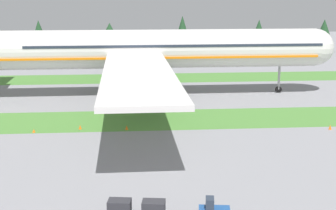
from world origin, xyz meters
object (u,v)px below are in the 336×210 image
object	(u,v)px
taxiway_marker_1	(80,127)
taxiway_marker_0	(330,127)
cargo_dolly_lead	(154,208)
cargo_dolly_second	(119,207)
taxiway_marker_2	(127,128)
airliner	(141,49)
taxiway_marker_3	(34,131)

from	to	relation	value
taxiway_marker_1	taxiway_marker_0	bearing A→B (deg)	-5.00
cargo_dolly_lead	taxiway_marker_0	xyz separation A→B (m)	(25.88, 25.28, -0.58)
cargo_dolly_second	taxiway_marker_0	xyz separation A→B (m)	(28.75, 24.86, -0.58)
cargo_dolly_lead	taxiway_marker_2	xyz separation A→B (m)	(-2.27, 27.54, -0.63)
airliner	taxiway_marker_2	xyz separation A→B (m)	(-2.78, -23.03, -8.24)
cargo_dolly_second	taxiway_marker_3	xyz separation A→B (m)	(-11.99, 26.74, -0.69)
cargo_dolly_lead	taxiway_marker_1	size ratio (longest dim) A/B	4.01
taxiway_marker_3	taxiway_marker_2	bearing A→B (deg)	1.72
taxiway_marker_0	taxiway_marker_1	bearing A→B (deg)	175.00
taxiway_marker_1	taxiway_marker_3	xyz separation A→B (m)	(-6.13, -1.15, -0.07)
cargo_dolly_lead	taxiway_marker_1	world-z (taller)	cargo_dolly_lead
airliner	cargo_dolly_lead	bearing A→B (deg)	-1.03
taxiway_marker_0	taxiway_marker_2	distance (m)	28.24
airliner	cargo_dolly_lead	distance (m)	51.15
cargo_dolly_second	taxiway_marker_0	distance (m)	38.02
taxiway_marker_0	airliner	bearing A→B (deg)	135.09
taxiway_marker_1	taxiway_marker_2	size ratio (longest dim) A/B	1.03
taxiway_marker_1	taxiway_marker_2	bearing A→B (deg)	-6.77
taxiway_marker_1	taxiway_marker_2	distance (m)	6.50
airliner	cargo_dolly_lead	xyz separation A→B (m)	(-0.51, -50.58, -7.61)
airliner	taxiway_marker_0	xyz separation A→B (m)	(25.37, -25.29, -8.20)
airliner	taxiway_marker_1	bearing A→B (deg)	-22.99
taxiway_marker_2	cargo_dolly_lead	bearing A→B (deg)	-85.29
taxiway_marker_2	taxiway_marker_3	world-z (taller)	taxiway_marker_2
airliner	taxiway_marker_3	distance (m)	29.21
airliner	cargo_dolly_second	xyz separation A→B (m)	(-3.38, -50.16, -7.61)
cargo_dolly_lead	taxiway_marker_2	distance (m)	27.64
cargo_dolly_second	taxiway_marker_2	xyz separation A→B (m)	(0.60, 27.12, -0.63)
taxiway_marker_1	taxiway_marker_3	size ratio (longest dim) A/B	1.29
airliner	taxiway_marker_0	distance (m)	36.75
cargo_dolly_second	taxiway_marker_0	size ratio (longest dim) A/B	3.56
cargo_dolly_lead	airliner	bearing A→B (deg)	-172.26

